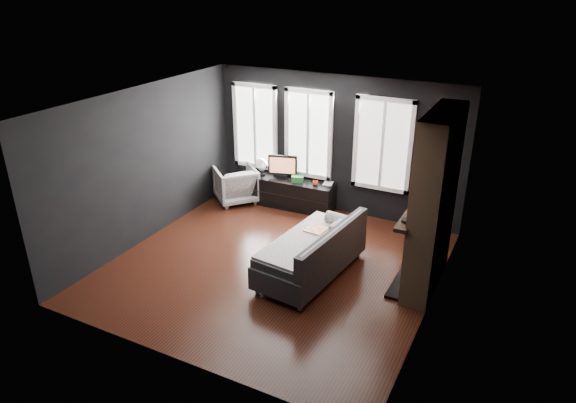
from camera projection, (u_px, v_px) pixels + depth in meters
The scene contains 18 objects.
floor at pixel (274, 266), 8.38m from camera, with size 5.00×5.00×0.00m, color black.
ceiling at pixel (272, 102), 7.28m from camera, with size 5.00×5.00×0.00m, color white.
wall_back at pixel (335, 145), 9.87m from camera, with size 5.00×0.02×2.70m, color black.
wall_left at pixel (146, 164), 8.87m from camera, with size 0.02×5.00×2.70m, color black.
wall_right at pixel (439, 222), 6.80m from camera, with size 0.02×5.00×2.70m, color black.
windows at pixel (314, 90), 9.60m from camera, with size 4.00×0.16×1.76m, color white, non-canonical shape.
fireplace at pixel (434, 203), 7.37m from camera, with size 0.70×1.62×2.70m, color #93724C, non-canonical shape.
sofa at pixel (311, 249), 7.99m from camera, with size 1.02×2.04×0.88m, color black, non-canonical shape.
stripe_pillow at pixel (336, 232), 8.09m from camera, with size 0.08×0.34×0.34m, color gray.
armchair at pixel (236, 183), 10.61m from camera, with size 0.79×0.74×0.82m, color silver.
media_console at pixel (294, 193), 10.40m from camera, with size 1.70×0.53×0.58m, color black, non-canonical shape.
monitor at pixel (283, 165), 10.29m from camera, with size 0.60×0.13×0.54m, color black, non-canonical shape.
desk_fan at pixel (262, 167), 10.46m from camera, with size 0.26×0.26×0.37m, color gray, non-canonical shape.
mug at pixel (315, 182), 10.01m from camera, with size 0.11×0.09×0.11m, color #D84D1F.
book at pixel (324, 178), 10.05m from camera, with size 0.18×0.02×0.25m, color #C5AE96.
storage_box at pixel (297, 179), 10.15m from camera, with size 0.23×0.15×0.12m, color #287131.
mantel_vase at pixel (424, 191), 7.85m from camera, with size 0.20×0.21×0.20m, color gold.
mantel_clock at pixel (406, 221), 7.06m from camera, with size 0.13×0.13×0.04m, color black.
Camera 1 is at (3.48, -6.35, 4.36)m, focal length 32.00 mm.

